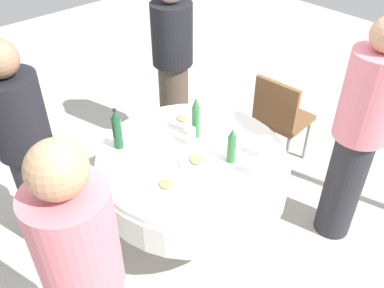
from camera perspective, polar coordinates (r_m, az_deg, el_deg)
name	(u,v)px	position (r m, az deg, el deg)	size (l,w,h in m)	color
ground_plane	(192,229)	(3.25, 0.00, -11.64)	(10.00, 10.00, 0.00)	#B7B2A8
dining_table	(192,172)	(2.83, 0.00, -3.82)	(1.30, 1.30, 0.74)	white
bottle_dark_green_mid	(117,130)	(2.76, -10.29, 1.94)	(0.06, 0.06, 0.30)	#194728
bottle_green_outer	(196,118)	(2.81, 0.54, 3.57)	(0.06, 0.06, 0.32)	#2D6B38
bottle_green_east	(232,146)	(2.62, 5.49, -0.26)	(0.06, 0.06, 0.27)	#2D6B38
wine_glass_left	(261,163)	(2.54, 9.48, -2.59)	(0.07, 0.07, 0.15)	white
wine_glass_west	(266,144)	(2.70, 10.10, -0.04)	(0.08, 0.08, 0.15)	white
wine_glass_rear	(191,133)	(2.76, -0.09, 1.48)	(0.06, 0.06, 0.14)	white
plate_near	(197,161)	(2.66, 0.71, -2.37)	(0.24, 0.24, 0.04)	white
plate_front	(183,120)	(3.04, -1.30, 3.36)	(0.21, 0.21, 0.04)	white
plate_far	(167,186)	(2.50, -3.50, -5.74)	(0.22, 0.22, 0.04)	white
spoon_outer	(196,209)	(2.37, 0.56, -8.88)	(0.18, 0.02, 0.01)	silver
spoon_east	(150,145)	(2.82, -5.84, -0.20)	(0.18, 0.02, 0.01)	silver
fork_left	(219,119)	(3.07, 3.75, 3.40)	(0.18, 0.02, 0.01)	silver
person_mid	(28,152)	(2.81, -21.68, -1.09)	(0.34, 0.34, 1.58)	#26262B
person_outer	(87,284)	(1.97, -14.26, -18.21)	(0.34, 0.34, 1.64)	slate
person_east	(358,136)	(2.88, 21.92, 1.05)	(0.34, 0.34, 1.67)	#26262B
person_left	(173,67)	(3.59, -2.64, 10.52)	(0.34, 0.34, 1.59)	#4C3F33
chair_rear	(280,115)	(3.59, 12.02, 3.87)	(0.43, 0.43, 0.87)	brown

